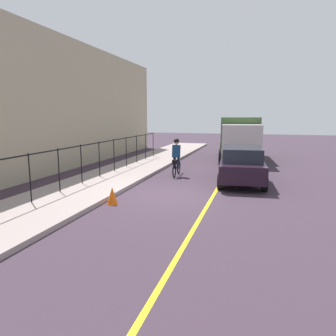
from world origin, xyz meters
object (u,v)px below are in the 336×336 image
(traffic_cone_near, at_px, (112,196))
(box_truck_background, at_px, (239,136))
(patrol_sedan, at_px, (242,164))
(cyclist_lead, at_px, (176,157))

(traffic_cone_near, bearing_deg, box_truck_background, -15.28)
(patrol_sedan, distance_m, box_truck_background, 7.54)
(cyclist_lead, bearing_deg, traffic_cone_near, 169.42)
(cyclist_lead, xyz_separation_m, traffic_cone_near, (-5.44, 0.77, -0.62))
(patrol_sedan, bearing_deg, box_truck_background, -0.24)
(cyclist_lead, distance_m, traffic_cone_near, 5.53)
(cyclist_lead, distance_m, box_truck_background, 7.22)
(cyclist_lead, height_order, box_truck_background, box_truck_background)
(patrol_sedan, height_order, traffic_cone_near, patrol_sedan)
(cyclist_lead, relative_size, traffic_cone_near, 3.12)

